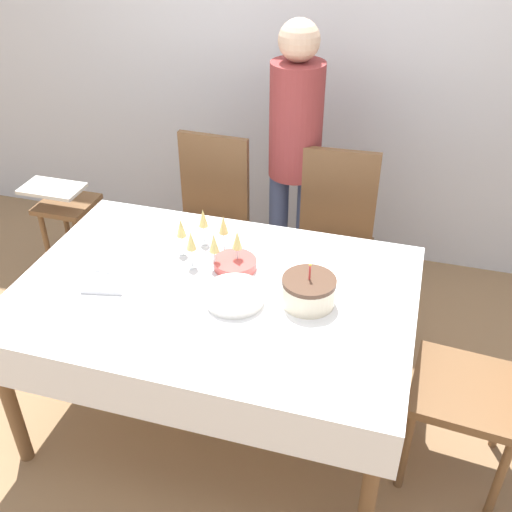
{
  "coord_description": "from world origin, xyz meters",
  "views": [
    {
      "loc": [
        0.71,
        -1.83,
        2.21
      ],
      "look_at": [
        0.15,
        0.1,
        0.86
      ],
      "focal_mm": 42.0,
      "sensor_mm": 36.0,
      "label": 1
    }
  ],
  "objects_px": {
    "dining_chair_far_left": "(208,216)",
    "dining_chair_right_end": "(494,380)",
    "plate_stack_dessert": "(235,264)",
    "high_chair": "(67,216)",
    "champagne_tray": "(209,244)",
    "dining_chair_far_right": "(334,235)",
    "plate_stack_main": "(235,295)",
    "birthday_cake": "(309,291)",
    "person_standing": "(295,143)"
  },
  "relations": [
    {
      "from": "champagne_tray",
      "to": "person_standing",
      "type": "relative_size",
      "value": 0.23
    },
    {
      "from": "plate_stack_dessert",
      "to": "dining_chair_right_end",
      "type": "bearing_deg",
      "value": -8.77
    },
    {
      "from": "dining_chair_far_left",
      "to": "dining_chair_right_end",
      "type": "bearing_deg",
      "value": -30.65
    },
    {
      "from": "dining_chair_far_left",
      "to": "high_chair",
      "type": "height_order",
      "value": "dining_chair_far_left"
    },
    {
      "from": "champagne_tray",
      "to": "plate_stack_main",
      "type": "relative_size",
      "value": 1.54
    },
    {
      "from": "champagne_tray",
      "to": "person_standing",
      "type": "xyz_separation_m",
      "value": [
        0.17,
        0.88,
        0.13
      ]
    },
    {
      "from": "dining_chair_right_end",
      "to": "person_standing",
      "type": "xyz_separation_m",
      "value": [
        -1.05,
        1.08,
        0.4
      ]
    },
    {
      "from": "birthday_cake",
      "to": "plate_stack_dessert",
      "type": "bearing_deg",
      "value": 157.1
    },
    {
      "from": "dining_chair_right_end",
      "to": "dining_chair_far_left",
      "type": "bearing_deg",
      "value": 149.35
    },
    {
      "from": "champagne_tray",
      "to": "high_chair",
      "type": "bearing_deg",
      "value": 153.54
    },
    {
      "from": "dining_chair_far_left",
      "to": "champagne_tray",
      "type": "relative_size",
      "value": 2.71
    },
    {
      "from": "dining_chair_far_right",
      "to": "plate_stack_main",
      "type": "relative_size",
      "value": 4.19
    },
    {
      "from": "dining_chair_right_end",
      "to": "plate_stack_dessert",
      "type": "distance_m",
      "value": 1.13
    },
    {
      "from": "dining_chair_right_end",
      "to": "plate_stack_main",
      "type": "xyz_separation_m",
      "value": [
        -1.02,
        -0.05,
        0.23
      ]
    },
    {
      "from": "dining_chair_far_left",
      "to": "birthday_cake",
      "type": "bearing_deg",
      "value": -49.15
    },
    {
      "from": "plate_stack_main",
      "to": "plate_stack_dessert",
      "type": "xyz_separation_m",
      "value": [
        -0.07,
        0.22,
        -0.01
      ]
    },
    {
      "from": "dining_chair_far_left",
      "to": "plate_stack_main",
      "type": "xyz_separation_m",
      "value": [
        0.46,
        -0.93,
        0.23
      ]
    },
    {
      "from": "dining_chair_right_end",
      "to": "high_chair",
      "type": "relative_size",
      "value": 1.38
    },
    {
      "from": "plate_stack_main",
      "to": "champagne_tray",
      "type": "bearing_deg",
      "value": 128.09
    },
    {
      "from": "plate_stack_dessert",
      "to": "high_chair",
      "type": "height_order",
      "value": "plate_stack_dessert"
    },
    {
      "from": "dining_chair_right_end",
      "to": "dining_chair_far_right",
      "type": "bearing_deg",
      "value": 131.42
    },
    {
      "from": "dining_chair_far_left",
      "to": "dining_chair_far_right",
      "type": "height_order",
      "value": "same"
    },
    {
      "from": "birthday_cake",
      "to": "champagne_tray",
      "type": "height_order",
      "value": "birthday_cake"
    },
    {
      "from": "plate_stack_main",
      "to": "person_standing",
      "type": "distance_m",
      "value": 1.14
    },
    {
      "from": "dining_chair_right_end",
      "to": "plate_stack_dessert",
      "type": "relative_size",
      "value": 5.28
    },
    {
      "from": "champagne_tray",
      "to": "birthday_cake",
      "type": "bearing_deg",
      "value": -20.9
    },
    {
      "from": "plate_stack_dessert",
      "to": "high_chair",
      "type": "relative_size",
      "value": 0.26
    },
    {
      "from": "plate_stack_main",
      "to": "high_chair",
      "type": "relative_size",
      "value": 0.33
    },
    {
      "from": "birthday_cake",
      "to": "champagne_tray",
      "type": "bearing_deg",
      "value": 159.1
    },
    {
      "from": "champagne_tray",
      "to": "plate_stack_dessert",
      "type": "height_order",
      "value": "champagne_tray"
    },
    {
      "from": "dining_chair_far_right",
      "to": "plate_stack_main",
      "type": "xyz_separation_m",
      "value": [
        -0.25,
        -0.93,
        0.23
      ]
    },
    {
      "from": "dining_chair_far_left",
      "to": "dining_chair_far_right",
      "type": "xyz_separation_m",
      "value": [
        0.71,
        -0.0,
        0.0
      ]
    },
    {
      "from": "dining_chair_far_right",
      "to": "high_chair",
      "type": "bearing_deg",
      "value": -174.89
    },
    {
      "from": "plate_stack_dessert",
      "to": "birthday_cake",
      "type": "bearing_deg",
      "value": -22.9
    },
    {
      "from": "dining_chair_far_left",
      "to": "champagne_tray",
      "type": "xyz_separation_m",
      "value": [
        0.26,
        -0.67,
        0.27
      ]
    },
    {
      "from": "dining_chair_far_right",
      "to": "plate_stack_dessert",
      "type": "relative_size",
      "value": 5.28
    },
    {
      "from": "person_standing",
      "to": "plate_stack_dessert",
      "type": "bearing_deg",
      "value": -92.78
    },
    {
      "from": "birthday_cake",
      "to": "high_chair",
      "type": "height_order",
      "value": "birthday_cake"
    },
    {
      "from": "plate_stack_main",
      "to": "plate_stack_dessert",
      "type": "relative_size",
      "value": 1.26
    },
    {
      "from": "dining_chair_far_left",
      "to": "champagne_tray",
      "type": "distance_m",
      "value": 0.77
    },
    {
      "from": "dining_chair_far_right",
      "to": "high_chair",
      "type": "relative_size",
      "value": 1.38
    },
    {
      "from": "birthday_cake",
      "to": "dining_chair_far_left",
      "type": "bearing_deg",
      "value": 130.85
    },
    {
      "from": "plate_stack_dessert",
      "to": "champagne_tray",
      "type": "bearing_deg",
      "value": 164.79
    },
    {
      "from": "birthday_cake",
      "to": "plate_stack_dessert",
      "type": "distance_m",
      "value": 0.38
    },
    {
      "from": "plate_stack_main",
      "to": "person_standing",
      "type": "xyz_separation_m",
      "value": [
        -0.03,
        1.13,
        0.18
      ]
    },
    {
      "from": "dining_chair_right_end",
      "to": "high_chair",
      "type": "bearing_deg",
      "value": 162.14
    },
    {
      "from": "dining_chair_far_left",
      "to": "dining_chair_right_end",
      "type": "distance_m",
      "value": 1.72
    },
    {
      "from": "dining_chair_far_right",
      "to": "plate_stack_dessert",
      "type": "height_order",
      "value": "dining_chair_far_right"
    },
    {
      "from": "high_chair",
      "to": "plate_stack_main",
      "type": "bearing_deg",
      "value": -31.75
    },
    {
      "from": "high_chair",
      "to": "person_standing",
      "type": "bearing_deg",
      "value": 15.05
    }
  ]
}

